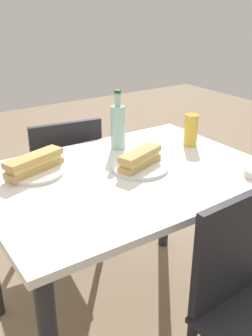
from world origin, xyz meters
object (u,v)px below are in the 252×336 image
object	(u,v)px
plate_far	(35,172)
baguette_sandwich_far	(34,163)
chair_far	(64,180)
baguette_sandwich_near	(140,158)
plate_near	(140,168)
beer_glass	(191,130)
knife_far	(25,167)
water_bottle	(118,126)
knife_near	(128,163)
dining_table	(126,198)

from	to	relation	value
plate_far	baguette_sandwich_far	bearing A→B (deg)	0.00
chair_far	baguette_sandwich_near	size ratio (longest dim) A/B	3.71
chair_far	plate_near	xyz separation A→B (m)	(0.08, -0.62, 0.29)
chair_far	beer_glass	size ratio (longest dim) A/B	5.56
knife_far	beer_glass	bearing A→B (deg)	-10.90
baguette_sandwich_near	beer_glass	size ratio (longest dim) A/B	1.50
water_bottle	baguette_sandwich_far	bearing A→B (deg)	-172.58
water_bottle	beer_glass	world-z (taller)	water_bottle
knife_near	baguette_sandwich_near	bearing A→B (deg)	-58.48
plate_near	baguette_sandwich_far	distance (m)	0.44
dining_table	baguette_sandwich_far	world-z (taller)	baguette_sandwich_far
baguette_sandwich_far	beer_glass	bearing A→B (deg)	-7.93
plate_near	baguette_sandwich_far	world-z (taller)	baguette_sandwich_far
water_bottle	knife_far	bearing A→B (deg)	-178.52
baguette_sandwich_near	water_bottle	size ratio (longest dim) A/B	0.82
plate_far	beer_glass	world-z (taller)	beer_glass
plate_far	baguette_sandwich_far	xyz separation A→B (m)	(0.00, 0.00, 0.04)
chair_far	water_bottle	bearing A→B (deg)	-69.30
knife_near	baguette_sandwich_far	xyz separation A→B (m)	(-0.36, 0.16, 0.03)
baguette_sandwich_near	water_bottle	distance (m)	0.27
plate_near	knife_far	xyz separation A→B (m)	(-0.41, 0.25, 0.01)
dining_table	knife_far	bearing A→B (deg)	144.83
water_bottle	chair_far	bearing A→B (deg)	110.70
dining_table	baguette_sandwich_far	distance (m)	0.41
chair_far	baguette_sandwich_far	bearing A→B (deg)	-126.32
plate_near	plate_far	world-z (taller)	same
knife_far	plate_near	bearing A→B (deg)	-31.04
baguette_sandwich_near	knife_near	world-z (taller)	baguette_sandwich_near
knife_far	beer_glass	size ratio (longest dim) A/B	1.07
baguette_sandwich_far	plate_near	bearing A→B (deg)	-27.73
knife_near	knife_far	distance (m)	0.43
knife_near	knife_far	world-z (taller)	same
baguette_sandwich_near	beer_glass	xyz separation A→B (m)	(0.37, 0.10, 0.03)
chair_far	baguette_sandwich_far	world-z (taller)	chair_far
beer_glass	plate_near	bearing A→B (deg)	-165.43
plate_near	baguette_sandwich_near	distance (m)	0.04
plate_near	knife_near	distance (m)	0.05
baguette_sandwich_far	water_bottle	bearing A→B (deg)	7.42
plate_near	beer_glass	bearing A→B (deg)	14.57
plate_near	baguette_sandwich_far	xyz separation A→B (m)	(-0.38, 0.20, 0.04)
beer_glass	chair_far	bearing A→B (deg)	130.76
chair_far	knife_near	xyz separation A→B (m)	(0.05, -0.57, 0.30)
dining_table	baguette_sandwich_far	size ratio (longest dim) A/B	4.34
knife_near	plate_far	world-z (taller)	knife_near
dining_table	water_bottle	xyz separation A→B (m)	(0.12, 0.25, 0.23)
dining_table	beer_glass	bearing A→B (deg)	11.79
knife_far	baguette_sandwich_far	bearing A→B (deg)	-59.41
knife_near	plate_far	distance (m)	0.39
plate_far	baguette_sandwich_far	size ratio (longest dim) A/B	0.88
dining_table	plate_far	xyz separation A→B (m)	(-0.32, 0.20, 0.13)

